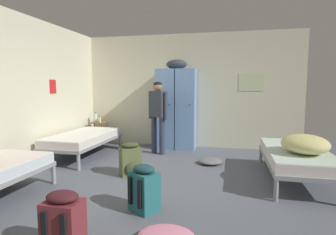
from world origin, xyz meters
The scene contains 14 objects.
ground_plane centered at (0.00, 0.00, 0.00)m, with size 8.11×8.11×0.00m, color #565B66.
room_backdrop centered at (-1.26, 1.30, 1.35)m, with size 5.19×5.12×2.70m.
locker_bank centered at (-0.25, 2.25, 0.97)m, with size 0.90×0.55×2.07m.
shelf_unit centered at (-2.23, 2.21, 0.35)m, with size 0.38×0.30×0.57m.
bed_right centered at (1.98, 0.43, 0.38)m, with size 0.90×1.90×0.49m.
bed_left_rear centered at (-1.98, 1.06, 0.38)m, with size 0.90×1.90×0.49m.
bedding_heap centered at (2.04, 0.17, 0.63)m, with size 0.65×0.71×0.27m.
person_traveler centered at (-0.53, 1.62, 0.94)m, with size 0.46×0.31×1.55m.
water_bottle centered at (-2.31, 2.23, 0.69)m, with size 0.07×0.07×0.26m.
lotion_bottle centered at (-2.16, 2.17, 0.64)m, with size 0.05×0.05×0.16m.
backpack_maroon centered at (-0.41, -2.03, 0.26)m, with size 0.32×0.34×0.55m.
backpack_teal centered at (0.03, -1.10, 0.26)m, with size 0.41×0.41×0.55m.
backpack_olive centered at (-0.60, 0.10, 0.26)m, with size 0.41×0.42×0.55m.
clothes_pile_grey centered at (0.64, 1.07, 0.05)m, with size 0.43×0.45×0.11m.
Camera 1 is at (0.98, -4.05, 1.43)m, focal length 29.48 mm.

